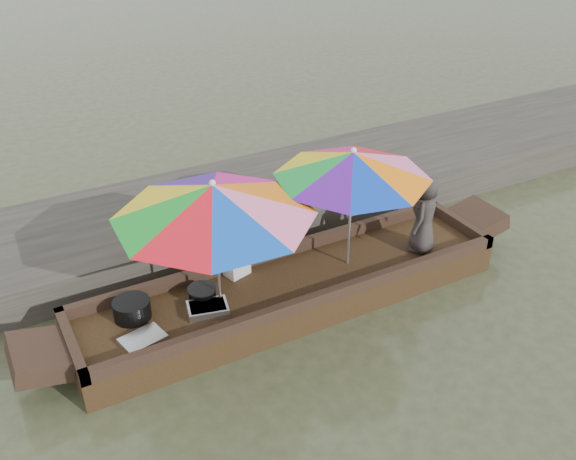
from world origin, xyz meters
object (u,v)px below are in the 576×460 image
vendor (425,214)px  boat_hull (292,292)px  cooking_pot (132,309)px  umbrella_stern (350,208)px  tray_scallop (143,339)px  supply_bag (236,265)px  charcoal_grill (202,294)px  tray_crayfish (208,309)px  umbrella_bow (217,245)px

vendor → boat_hull: bearing=-42.2°
cooking_pot → umbrella_stern: umbrella_stern is taller
boat_hull → umbrella_stern: umbrella_stern is taller
cooking_pot → tray_scallop: 0.46m
cooking_pot → supply_bag: 1.37m
umbrella_stern → charcoal_grill: bearing=175.2°
charcoal_grill → supply_bag: (0.56, 0.29, 0.06)m
boat_hull → tray_crayfish: 1.14m
boat_hull → supply_bag: (-0.52, 0.45, 0.30)m
cooking_pot → tray_crayfish: (0.76, -0.31, -0.06)m
vendor → charcoal_grill: bearing=-43.2°
tray_crayfish → umbrella_stern: bearing=2.5°
charcoal_grill → umbrella_bow: umbrella_bow is taller
cooking_pot → supply_bag: (1.36, 0.22, 0.02)m
tray_crayfish → umbrella_bow: (0.19, 0.08, 0.73)m
supply_bag → umbrella_stern: bearing=-18.9°
cooking_pot → tray_scallop: size_ratio=0.92×
umbrella_bow → umbrella_stern: (1.72, 0.00, 0.00)m
charcoal_grill → vendor: (2.88, -0.34, 0.45)m
boat_hull → charcoal_grill: size_ratio=16.97×
boat_hull → supply_bag: size_ratio=18.83×
tray_crayfish → charcoal_grill: size_ratio=1.43×
tray_scallop → cooking_pot: bearing=86.0°
supply_bag → umbrella_bow: (-0.41, -0.45, 0.65)m
boat_hull → charcoal_grill: charcoal_grill is taller
tray_crayfish → vendor: (2.91, -0.10, 0.48)m
tray_scallop → umbrella_stern: 2.81m
boat_hull → tray_scallop: bearing=-173.3°
tray_scallop → vendor: vendor is taller
boat_hull → vendor: vendor is taller
supply_bag → umbrella_bow: size_ratio=0.13×
tray_crayfish → charcoal_grill: charcoal_grill is taller
umbrella_bow → umbrella_stern: 1.72m
vendor → umbrella_stern: 1.05m
charcoal_grill → umbrella_stern: 2.01m
cooking_pot → tray_crayfish: bearing=-22.5°
boat_hull → vendor: size_ratio=5.05×
supply_bag → charcoal_grill: bearing=-152.6°
cooking_pot → umbrella_stern: bearing=-4.9°
umbrella_stern → boat_hull: bearing=180.0°
charcoal_grill → boat_hull: bearing=-8.3°
tray_crayfish → supply_bag: 0.81m
umbrella_bow → supply_bag: bearing=47.6°
boat_hull → tray_crayfish: size_ratio=11.89×
supply_bag → vendor: vendor is taller
tray_crayfish → umbrella_stern: 2.05m
vendor → umbrella_stern: size_ratio=0.56×
tray_crayfish → umbrella_stern: size_ratio=0.24×
umbrella_stern → umbrella_bow: bearing=180.0°
tray_scallop → vendor: 3.74m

